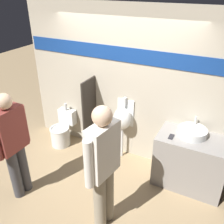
{
  "coord_description": "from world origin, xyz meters",
  "views": [
    {
      "loc": [
        1.66,
        -3.06,
        2.99
      ],
      "look_at": [
        0.0,
        0.17,
        1.05
      ],
      "focal_mm": 40.0,
      "sensor_mm": 36.0,
      "label": 1
    }
  ],
  "objects_px": {
    "toilet": "(62,131)",
    "person_with_lanyard": "(13,143)",
    "person_in_vest": "(103,165)",
    "cell_phone": "(171,137)",
    "urinal_near_counter": "(123,119)",
    "sink_basin": "(192,132)"
  },
  "relations": [
    {
      "from": "toilet",
      "to": "sink_basin",
      "type": "bearing_deg",
      "value": 1.42
    },
    {
      "from": "urinal_near_counter",
      "to": "person_in_vest",
      "type": "relative_size",
      "value": 0.66
    },
    {
      "from": "sink_basin",
      "to": "toilet",
      "type": "distance_m",
      "value": 2.56
    },
    {
      "from": "cell_phone",
      "to": "person_in_vest",
      "type": "distance_m",
      "value": 1.27
    },
    {
      "from": "toilet",
      "to": "person_with_lanyard",
      "type": "distance_m",
      "value": 1.55
    },
    {
      "from": "urinal_near_counter",
      "to": "person_with_lanyard",
      "type": "bearing_deg",
      "value": -122.95
    },
    {
      "from": "person_in_vest",
      "to": "sink_basin",
      "type": "bearing_deg",
      "value": -22.42
    },
    {
      "from": "toilet",
      "to": "person_with_lanyard",
      "type": "bearing_deg",
      "value": -79.38
    },
    {
      "from": "toilet",
      "to": "person_in_vest",
      "type": "height_order",
      "value": "person_in_vest"
    },
    {
      "from": "urinal_near_counter",
      "to": "person_with_lanyard",
      "type": "relative_size",
      "value": 0.7
    },
    {
      "from": "toilet",
      "to": "person_in_vest",
      "type": "distance_m",
      "value": 2.21
    },
    {
      "from": "sink_basin",
      "to": "cell_phone",
      "type": "xyz_separation_m",
      "value": [
        -0.27,
        -0.18,
        -0.05
      ]
    },
    {
      "from": "cell_phone",
      "to": "toilet",
      "type": "distance_m",
      "value": 2.29
    },
    {
      "from": "sink_basin",
      "to": "cell_phone",
      "type": "distance_m",
      "value": 0.33
    },
    {
      "from": "cell_phone",
      "to": "person_with_lanyard",
      "type": "distance_m",
      "value": 2.32
    },
    {
      "from": "sink_basin",
      "to": "toilet",
      "type": "xyz_separation_m",
      "value": [
        -2.47,
        -0.06,
        -0.67
      ]
    },
    {
      "from": "cell_phone",
      "to": "toilet",
      "type": "height_order",
      "value": "cell_phone"
    },
    {
      "from": "cell_phone",
      "to": "person_in_vest",
      "type": "height_order",
      "value": "person_in_vest"
    },
    {
      "from": "sink_basin",
      "to": "person_in_vest",
      "type": "relative_size",
      "value": 0.24
    },
    {
      "from": "urinal_near_counter",
      "to": "toilet",
      "type": "xyz_separation_m",
      "value": [
        -1.26,
        -0.18,
        -0.53
      ]
    },
    {
      "from": "person_with_lanyard",
      "to": "person_in_vest",
      "type": "bearing_deg",
      "value": -84.43
    },
    {
      "from": "sink_basin",
      "to": "cell_phone",
      "type": "relative_size",
      "value": 3.12
    }
  ]
}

